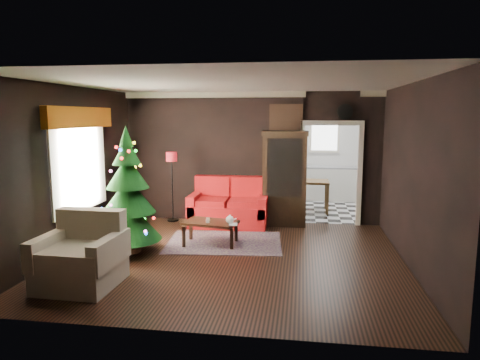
# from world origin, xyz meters

# --- Properties ---
(floor) EXTENTS (5.50, 5.50, 0.00)m
(floor) POSITION_xyz_m (0.00, 0.00, 0.00)
(floor) COLOR black
(floor) RESTS_ON ground
(ceiling) EXTENTS (5.50, 5.50, 0.00)m
(ceiling) POSITION_xyz_m (0.00, 0.00, 2.80)
(ceiling) COLOR white
(ceiling) RESTS_ON ground
(wall_back) EXTENTS (5.50, 0.00, 5.50)m
(wall_back) POSITION_xyz_m (0.00, 2.50, 1.40)
(wall_back) COLOR black
(wall_back) RESTS_ON ground
(wall_front) EXTENTS (5.50, 0.00, 5.50)m
(wall_front) POSITION_xyz_m (0.00, -2.50, 1.40)
(wall_front) COLOR black
(wall_front) RESTS_ON ground
(wall_left) EXTENTS (0.00, 5.50, 5.50)m
(wall_left) POSITION_xyz_m (-2.75, 0.00, 1.40)
(wall_left) COLOR black
(wall_left) RESTS_ON ground
(wall_right) EXTENTS (0.00, 5.50, 5.50)m
(wall_right) POSITION_xyz_m (2.75, 0.00, 1.40)
(wall_right) COLOR black
(wall_right) RESTS_ON ground
(doorway) EXTENTS (1.10, 0.10, 2.10)m
(doorway) POSITION_xyz_m (1.70, 2.50, 1.05)
(doorway) COLOR silver
(doorway) RESTS_ON ground
(left_window) EXTENTS (0.05, 1.60, 1.40)m
(left_window) POSITION_xyz_m (-2.71, 0.20, 1.45)
(left_window) COLOR white
(left_window) RESTS_ON wall_left
(valance) EXTENTS (0.12, 2.10, 0.35)m
(valance) POSITION_xyz_m (-2.63, 0.20, 2.27)
(valance) COLOR #87410B
(valance) RESTS_ON wall_left
(kitchen_floor) EXTENTS (3.00, 3.00, 0.00)m
(kitchen_floor) POSITION_xyz_m (1.70, 4.00, 0.00)
(kitchen_floor) COLOR silver
(kitchen_floor) RESTS_ON ground
(kitchen_window) EXTENTS (0.70, 0.06, 0.70)m
(kitchen_window) POSITION_xyz_m (1.70, 5.45, 1.70)
(kitchen_window) COLOR white
(kitchen_window) RESTS_ON ground
(rug) EXTENTS (2.18, 1.68, 0.01)m
(rug) POSITION_xyz_m (-0.27, 0.80, 0.01)
(rug) COLOR #47353F
(rug) RESTS_ON ground
(loveseat) EXTENTS (1.70, 0.90, 1.00)m
(loveseat) POSITION_xyz_m (-0.40, 2.05, 0.50)
(loveseat) COLOR #980104
(loveseat) RESTS_ON ground
(curio_cabinet) EXTENTS (0.90, 0.45, 1.90)m
(curio_cabinet) POSITION_xyz_m (0.75, 2.27, 0.95)
(curio_cabinet) COLOR black
(curio_cabinet) RESTS_ON ground
(floor_lamp) EXTENTS (0.26, 0.26, 1.45)m
(floor_lamp) POSITION_xyz_m (-1.57, 1.87, 0.83)
(floor_lamp) COLOR black
(floor_lamp) RESTS_ON ground
(christmas_tree) EXTENTS (1.26, 1.26, 2.03)m
(christmas_tree) POSITION_xyz_m (-1.72, -0.06, 1.05)
(christmas_tree) COLOR black
(christmas_tree) RESTS_ON ground
(armchair) EXTENTS (1.06, 1.06, 1.05)m
(armchair) POSITION_xyz_m (-1.85, -1.46, 0.46)
(armchair) COLOR tan
(armchair) RESTS_ON ground
(coffee_table) EXTENTS (1.02, 0.74, 0.42)m
(coffee_table) POSITION_xyz_m (-0.50, 0.65, 0.22)
(coffee_table) COLOR black
(coffee_table) RESTS_ON rug
(teapot) EXTENTS (0.19, 0.19, 0.15)m
(teapot) POSITION_xyz_m (-0.13, 0.53, 0.50)
(teapot) COLOR white
(teapot) RESTS_ON coffee_table
(cup_a) EXTENTS (0.08, 0.08, 0.06)m
(cup_a) POSITION_xyz_m (-0.53, 0.55, 0.46)
(cup_a) COLOR white
(cup_a) RESTS_ON coffee_table
(cup_b) EXTENTS (0.07, 0.07, 0.06)m
(cup_b) POSITION_xyz_m (-0.55, 0.68, 0.46)
(cup_b) COLOR beige
(cup_b) RESTS_ON coffee_table
(book) EXTENTS (0.15, 0.03, 0.20)m
(book) POSITION_xyz_m (-0.13, 0.45, 0.53)
(book) COLOR #806E57
(book) RESTS_ON coffee_table
(wall_clock) EXTENTS (0.32, 0.32, 0.06)m
(wall_clock) POSITION_xyz_m (1.95, 2.45, 2.38)
(wall_clock) COLOR silver
(wall_clock) RESTS_ON wall_back
(painting) EXTENTS (0.62, 0.05, 0.52)m
(painting) POSITION_xyz_m (0.75, 2.46, 2.25)
(painting) COLOR #AF7C4C
(painting) RESTS_ON wall_back
(kitchen_counter) EXTENTS (1.80, 0.60, 0.90)m
(kitchen_counter) POSITION_xyz_m (1.70, 5.20, 0.45)
(kitchen_counter) COLOR white
(kitchen_counter) RESTS_ON ground
(kitchen_table) EXTENTS (0.70, 0.70, 0.75)m
(kitchen_table) POSITION_xyz_m (1.40, 3.70, 0.38)
(kitchen_table) COLOR brown
(kitchen_table) RESTS_ON ground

